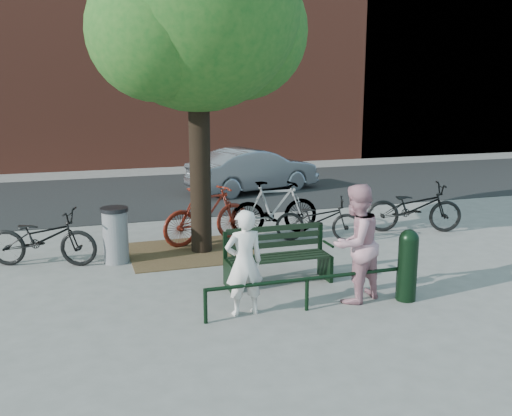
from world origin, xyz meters
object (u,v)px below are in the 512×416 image
object	(u,v)px
park_bench	(277,254)
litter_bin	(115,235)
person_left	(244,263)
parked_car	(253,170)
person_right	(356,243)
bicycle_c	(318,219)
bollard	(408,263)

from	to	relation	value
park_bench	litter_bin	world-z (taller)	litter_bin
person_left	parked_car	distance (m)	9.49
person_right	parked_car	bearing A→B (deg)	-121.55
person_right	bicycle_c	distance (m)	3.39
person_right	bollard	xyz separation A→B (m)	(0.77, -0.23, -0.30)
park_bench	litter_bin	size ratio (longest dim) A/B	1.69
person_right	litter_bin	world-z (taller)	person_right
park_bench	litter_bin	xyz separation A→B (m)	(-2.45, 1.92, 0.04)
park_bench	bicycle_c	size ratio (longest dim) A/B	0.98
parked_car	person_right	bearing A→B (deg)	155.22
person_right	litter_bin	size ratio (longest dim) A/B	1.74
person_right	bollard	bearing A→B (deg)	139.70
park_bench	bollard	size ratio (longest dim) A/B	1.58
bollard	person_right	bearing A→B (deg)	163.30
person_left	litter_bin	xyz separation A→B (m)	(-1.55, 3.05, -0.24)
park_bench	person_right	distance (m)	1.46
person_left	person_right	bearing A→B (deg)	177.07
person_left	bicycle_c	world-z (taller)	person_left
park_bench	parked_car	world-z (taller)	parked_car
bicycle_c	parked_car	world-z (taller)	parked_car
bollard	bicycle_c	xyz separation A→B (m)	(0.08, 3.48, -0.12)
bollard	litter_bin	distance (m)	5.21
person_left	person_right	xyz separation A→B (m)	(1.73, 0.00, 0.13)
person_left	parked_car	xyz separation A→B (m)	(2.99, 9.01, -0.10)
person_left	bollard	world-z (taller)	person_left
person_left	bicycle_c	distance (m)	4.16
bollard	parked_car	size ratio (longest dim) A/B	0.27
person_left	litter_bin	distance (m)	3.43
park_bench	person_right	world-z (taller)	person_right
park_bench	parked_car	bearing A→B (deg)	75.13
bollard	park_bench	bearing A→B (deg)	139.67
bollard	bicycle_c	size ratio (longest dim) A/B	0.62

